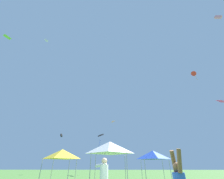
# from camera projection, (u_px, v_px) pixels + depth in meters

# --- Properties ---
(person_watcher_white) EXTENTS (0.67, 0.91, 1.84)m
(person_watcher_white) POSITION_uv_depth(u_px,v_px,m) (104.00, 177.00, 6.20)
(person_watcher_white) COLOR #2D2D38
(person_watcher_white) RESTS_ON ground
(canopy_tent_yellow) EXTENTS (2.81, 2.81, 3.01)m
(canopy_tent_yellow) POSITION_uv_depth(u_px,v_px,m) (62.00, 154.00, 14.51)
(canopy_tent_yellow) COLOR #9E9EA3
(canopy_tent_yellow) RESTS_ON ground
(canopy_tent_blue) EXTENTS (2.89, 2.89, 3.09)m
(canopy_tent_blue) POSITION_uv_depth(u_px,v_px,m) (153.00, 155.00, 16.67)
(canopy_tent_blue) COLOR #9E9EA3
(canopy_tent_blue) RESTS_ON ground
(canopy_tent_white) EXTENTS (3.39, 3.39, 3.63)m
(canopy_tent_white) POSITION_uv_depth(u_px,v_px,m) (110.00, 147.00, 13.88)
(canopy_tent_white) COLOR #9E9EA3
(canopy_tent_white) RESTS_ON ground
(kite_red_delta) EXTENTS (1.00, 1.08, 1.88)m
(kite_red_delta) POSITION_uv_depth(u_px,v_px,m) (194.00, 74.00, 25.32)
(kite_red_delta) COLOR red
(kite_orange_delta) EXTENTS (1.41, 1.43, 0.56)m
(kite_orange_delta) POSITION_uv_depth(u_px,v_px,m) (113.00, 121.00, 31.84)
(kite_orange_delta) COLOR orange
(kite_black_diamond) EXTENTS (1.72, 1.82, 3.10)m
(kite_black_diamond) POSITION_uv_depth(u_px,v_px,m) (100.00, 136.00, 30.38)
(kite_black_diamond) COLOR black
(kite_white_box) EXTENTS (0.85, 0.41, 0.69)m
(kite_white_box) POSITION_uv_depth(u_px,v_px,m) (46.00, 40.00, 31.57)
(kite_white_box) COLOR white
(kite_lime_diamond) EXTENTS (1.25, 0.97, 0.54)m
(kite_lime_diamond) POSITION_uv_depth(u_px,v_px,m) (8.00, 37.00, 22.68)
(kite_lime_diamond) COLOR #75D138
(kite_pink_box) EXTENTS (0.64, 0.66, 0.68)m
(kite_pink_box) POSITION_uv_depth(u_px,v_px,m) (218.00, 17.00, 16.07)
(kite_pink_box) COLOR pink
(kite_black_box) EXTENTS (0.79, 0.84, 0.81)m
(kite_black_box) POSITION_uv_depth(u_px,v_px,m) (61.00, 135.00, 32.67)
(kite_black_box) COLOR black
(kite_magenta_diamond) EXTENTS (0.99, 0.90, 0.45)m
(kite_magenta_diamond) POSITION_uv_depth(u_px,v_px,m) (221.00, 101.00, 17.32)
(kite_magenta_diamond) COLOR #D6389E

